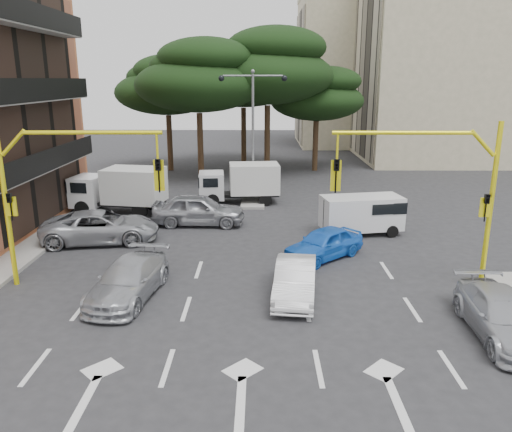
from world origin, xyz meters
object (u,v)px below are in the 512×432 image
Objects in this scene: street_lamp_center at (253,112)px; car_blue_compact at (324,243)px; car_white_hatch at (295,280)px; car_silver_parked at (503,316)px; van_white at (361,215)px; signal_mast_right at (442,182)px; car_silver_cross_a at (101,227)px; box_truck_a at (119,190)px; box_truck_b at (240,184)px; car_silver_wagon at (128,280)px; signal_mast_left at (54,182)px; car_silver_cross_b at (198,210)px.

street_lamp_center reaches higher than car_blue_compact.
car_silver_parked is at bearing -17.82° from car_white_hatch.
signal_mast_right is at bearing 2.00° from van_white.
street_lamp_center is 1.47× the size of car_silver_cross_a.
car_silver_parked is 20.63m from box_truck_a.
van_white is 0.73× the size of box_truck_a.
signal_mast_right is 15.01m from box_truck_b.
car_silver_wagon is 1.01× the size of car_silver_parked.
car_blue_compact is at bearing 16.28° from signal_mast_left.
car_white_hatch is at bearing -62.36° from car_blue_compact.
box_truck_a is at bearing 144.29° from signal_mast_right.
street_lamp_center is 1.48× the size of box_truck_a.
signal_mast_right is at bearing 0.00° from signal_mast_left.
car_silver_wagon is at bearing 169.54° from car_silver_parked.
car_silver_wagon is (-10.91, -1.10, -3.23)m from signal_mast_right.
signal_mast_right is 1.35× the size of car_silver_parked.
car_silver_cross_a is (-13.76, 5.01, -3.15)m from signal_mast_right.
van_white is at bearing -92.33° from car_silver_cross_a.
car_silver_cross_b is 1.07× the size of car_silver_parked.
car_blue_compact is 0.85× the size of car_silver_wagon.
car_silver_cross_b is at bearing 140.41° from signal_mast_right.
car_silver_cross_b is at bearing 62.90° from signal_mast_left.
signal_mast_right is 1.33× the size of car_silver_wagon.
signal_mast_left reaches higher than car_silver_cross_a.
signal_mast_right is 1.14× the size of box_truck_a.
box_truck_b is (6.73, 2.38, -0.09)m from box_truck_a.
car_white_hatch is 9.98m from car_silver_cross_b.
signal_mast_right reaches higher than car_silver_cross_b.
car_silver_wagon is 0.85× the size of car_silver_cross_a.
box_truck_a is (-7.52, -3.71, -4.13)m from street_lamp_center.
car_silver_cross_b is 8.30m from van_white.
box_truck_a is (-4.76, 2.39, 0.48)m from car_silver_cross_b.
car_blue_compact is 8.29m from car_silver_wagon.
signal_mast_right is 1.56× the size of car_blue_compact.
car_silver_wagon is at bearing -172.64° from car_white_hatch.
car_white_hatch is 13.93m from box_truck_b.
car_white_hatch is at bearing 157.70° from car_silver_parked.
box_truck_b reaches higher than car_silver_wagon.
car_white_hatch is 8.31m from van_white.
car_white_hatch is at bearing -174.94° from box_truck_b.
street_lamp_center reaches higher than box_truck_a.
car_silver_wagon is (-7.26, -4.00, -0.00)m from car_blue_compact.
signal_mast_left is 0.77× the size of street_lamp_center.
car_silver_cross_b is 5.17m from box_truck_b.
car_silver_wagon is at bearing -163.71° from car_silver_cross_a.
car_silver_cross_a is 12.44m from van_white.
car_white_hatch is at bearing 9.39° from car_silver_wagon.
street_lamp_center is 9.35m from box_truck_a.
car_white_hatch reaches higher than car_silver_parked.
car_white_hatch is 0.75× the size of box_truck_a.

